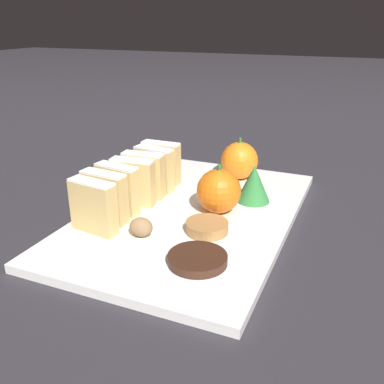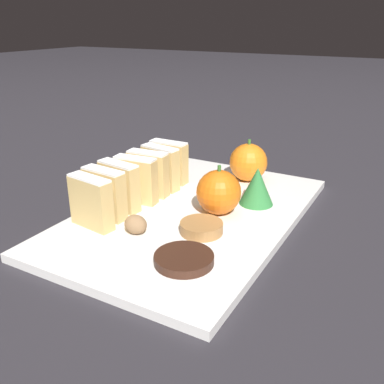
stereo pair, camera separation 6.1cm
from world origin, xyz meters
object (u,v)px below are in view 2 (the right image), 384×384
orange_far (219,192)px  chocolate_cookie (184,259)px  orange_near (248,162)px  walnut (136,224)px

orange_far → chocolate_cookie: bearing=-79.8°
orange_near → chocolate_cookie: 0.29m
orange_near → walnut: 0.26m
orange_far → walnut: (-0.07, -0.11, -0.02)m
orange_near → chocolate_cookie: orange_near is taller
walnut → chocolate_cookie: (0.09, -0.03, -0.01)m
orange_far → orange_near: bearing=95.7°
orange_near → orange_far: same height
walnut → chocolate_cookie: 0.10m
orange_near → chocolate_cookie: (0.04, -0.29, -0.03)m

